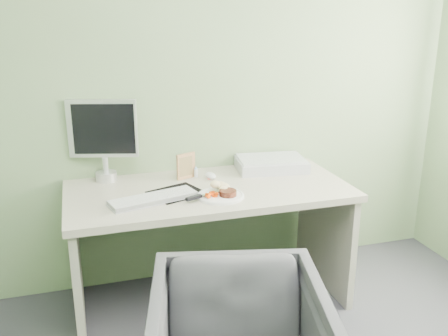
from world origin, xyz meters
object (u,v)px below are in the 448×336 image
object	(u,v)px
scanner	(271,164)
monitor	(103,136)
desk	(209,217)
plate	(221,196)

from	to	relation	value
scanner	monitor	bearing A→B (deg)	-178.19
scanner	monitor	size ratio (longest dim) A/B	0.89
desk	scanner	size ratio (longest dim) A/B	3.74
monitor	desk	bearing A→B (deg)	-14.12
desk	plate	xyz separation A→B (m)	(0.02, -0.17, 0.19)
desk	monitor	xyz separation A→B (m)	(-0.55, 0.31, 0.45)
plate	monitor	bearing A→B (deg)	140.07
plate	scanner	distance (m)	0.59
plate	monitor	xyz separation A→B (m)	(-0.57, 0.48, 0.26)
desk	monitor	size ratio (longest dim) A/B	3.33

